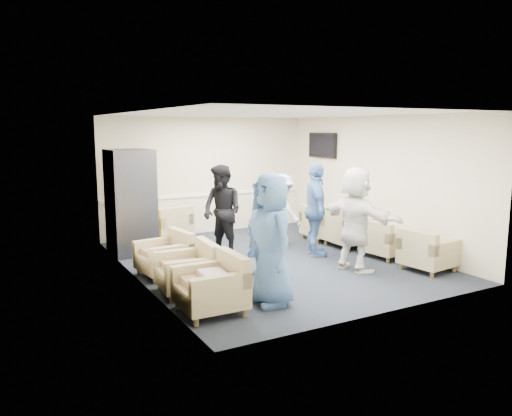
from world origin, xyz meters
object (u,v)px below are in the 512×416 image
person_mid_right (316,210)px  person_front_right (356,219)px  person_back_left (222,211)px  armchair_right_midfar (348,230)px  armchair_right_far (321,225)px  person_mid_left (259,229)px  armchair_left_far (167,257)px  person_back_right (282,210)px  armchair_right_near (426,253)px  armchair_left_near (214,288)px  person_front_left (271,240)px  armchair_corner (168,227)px  armchair_right_midnear (385,242)px  armchair_left_mid (190,272)px  vending_machine (131,202)px

person_mid_right → person_front_right: (-0.01, -1.19, 0.00)m
person_back_left → person_mid_right: (1.60, -0.80, 0.02)m
armchair_right_midfar → armchair_right_far: armchair_right_midfar is taller
armchair_right_midfar → person_mid_left: size_ratio=0.54×
armchair_left_far → person_mid_right: bearing=80.2°
armchair_right_far → person_back_right: 1.17m
armchair_right_midfar → person_mid_left: 2.87m
armchair_left_far → armchair_right_near: 4.45m
armchair_left_near → person_front_left: (0.83, -0.08, 0.59)m
armchair_corner → person_back_right: person_back_right is taller
armchair_right_far → person_front_right: size_ratio=0.50×
person_back_right → armchair_right_midnear: bearing=-156.8°
armchair_corner → person_front_right: (2.15, -3.58, 0.56)m
armchair_left_near → armchair_right_far: size_ratio=0.94×
person_back_right → armchair_left_far: bearing=94.6°
person_back_right → person_front_right: person_front_right is taller
person_mid_right → armchair_left_near: bearing=144.7°
armchair_left_mid → armchair_corner: 3.39m
person_front_right → armchair_right_midfar: bearing=-42.5°
armchair_left_mid → vending_machine: 2.93m
person_front_left → armchair_right_midfar: bearing=125.9°
armchair_left_near → armchair_right_far: 4.84m
person_front_left → person_front_right: person_front_left is taller
vending_machine → person_mid_left: vending_machine is taller
armchair_right_near → person_front_left: 3.25m
armchair_left_near → person_front_left: person_front_left is taller
armchair_right_midnear → person_mid_left: person_mid_left is taller
armchair_right_midnear → armchair_right_midfar: (-0.07, 1.01, 0.04)m
armchair_left_mid → armchair_left_near: bearing=3.3°
armchair_corner → person_front_left: (0.04, -4.31, 0.58)m
armchair_left_far → armchair_right_midfar: bearing=84.7°
armchair_left_mid → person_back_right: 3.39m
person_front_right → person_back_left: bearing=31.4°
armchair_left_near → person_front_right: size_ratio=0.46×
person_front_left → person_mid_right: bearing=133.2°
armchair_right_near → person_back_right: size_ratio=0.57×
armchair_left_mid → person_mid_right: bearing=111.5°
armchair_right_near → person_mid_left: (-2.71, 1.07, 0.50)m
armchair_left_mid → armchair_right_far: 4.34m
armchair_left_mid → armchair_right_far: (3.86, 1.97, 0.00)m
armchair_left_near → person_mid_right: bearing=122.3°
armchair_left_far → person_front_left: size_ratio=0.47×
armchair_left_mid → person_back_left: person_back_left is taller
armchair_right_midnear → person_back_right: size_ratio=0.56×
person_mid_left → person_back_left: 1.52m
armchair_right_far → person_mid_right: 1.53m
armchair_left_near → person_back_right: person_back_right is taller
armchair_left_far → armchair_right_near: (4.01, -1.92, -0.00)m
armchair_left_mid → person_mid_left: (1.29, 0.18, 0.49)m
armchair_left_far → person_mid_left: bearing=49.4°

